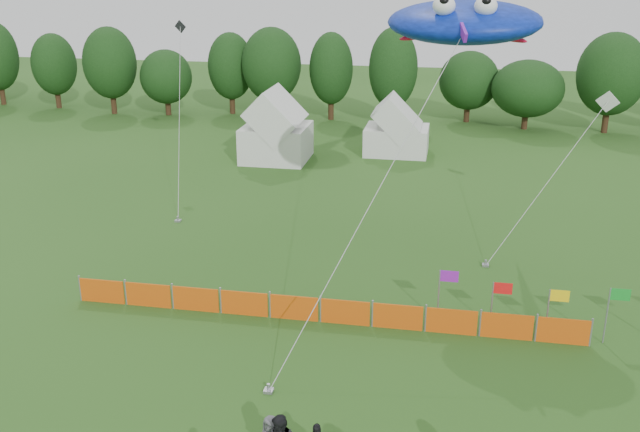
% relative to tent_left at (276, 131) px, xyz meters
% --- Properties ---
extents(treeline, '(104.57, 8.78, 8.36)m').
position_rel_tent_left_xyz_m(treeline, '(9.48, 13.62, 2.17)').
color(treeline, '#382314').
rests_on(treeline, ground).
extents(tent_left, '(4.51, 4.51, 3.98)m').
position_rel_tent_left_xyz_m(tent_left, '(0.00, 0.00, 0.00)').
color(tent_left, silver).
rests_on(tent_left, ground).
extents(tent_right, '(4.56, 3.64, 3.22)m').
position_rel_tent_left_xyz_m(tent_right, '(8.11, 3.22, -0.39)').
color(tent_right, silver).
rests_on(tent_right, ground).
extents(barrier_fence, '(19.90, 0.06, 1.00)m').
position_rel_tent_left_xyz_m(barrier_fence, '(7.40, -22.96, -1.51)').
color(barrier_fence, '#CC4C0B').
rests_on(barrier_fence, ground).
extents(flag_row, '(10.73, 0.65, 2.27)m').
position_rel_tent_left_xyz_m(flag_row, '(17.12, -22.23, -0.59)').
color(flag_row, gray).
rests_on(flag_row, ground).
extents(stingray_kite, '(9.32, 20.15, 11.95)m').
position_rel_tent_left_xyz_m(stingray_kite, '(12.21, -15.97, 8.77)').
color(stingray_kite, '#0D2DC5').
rests_on(stingray_kite, ground).
extents(small_kite_white, '(5.84, 4.46, 7.51)m').
position_rel_tent_left_xyz_m(small_kite_white, '(17.36, -13.49, 2.72)').
color(small_kite_white, silver).
rests_on(small_kite_white, ground).
extents(small_kite_dark, '(3.45, 9.74, 9.73)m').
position_rel_tent_left_xyz_m(small_kite_dark, '(-3.77, -7.92, 3.30)').
color(small_kite_dark, black).
rests_on(small_kite_dark, ground).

